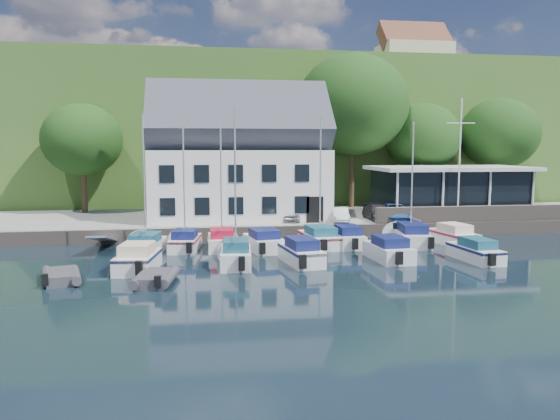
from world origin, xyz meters
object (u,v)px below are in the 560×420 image
(boat_r1_4, at_px, (320,182))
(boat_r1_0, at_px, (144,188))
(boat_r2_0, at_px, (138,257))
(boat_r2_1, at_px, (235,183))
(harbor_building, at_px, (238,164))
(club_pavilion, at_px, (449,190))
(boat_r1_7, at_px, (453,234))
(dinghy_0, at_px, (61,274))
(car_white, at_px, (340,215))
(boat_r1_3, at_px, (264,239))
(car_dgrey, at_px, (378,212))
(boat_r2_3, at_px, (388,248))
(boat_r2_4, at_px, (475,249))
(boat_r1_2, at_px, (221,184))
(boat_r1_1, at_px, (184,186))
(flagpole, at_px, (460,160))
(dinghy_1, at_px, (155,276))
(car_silver, at_px, (293,214))
(boat_r1_6, at_px, (412,177))
(boat_r1_5, at_px, (347,236))
(boat_r2_2, at_px, (301,250))
(car_blue, at_px, (395,211))

(boat_r1_4, bearing_deg, boat_r1_0, 178.55)
(boat_r2_0, bearing_deg, boat_r2_1, 12.58)
(harbor_building, bearing_deg, club_pavilion, -1.59)
(boat_r1_7, bearing_deg, dinghy_0, -173.34)
(car_white, xyz_separation_m, boat_r1_3, (-6.60, -5.62, -0.83))
(harbor_building, height_order, car_white, harbor_building)
(boat_r1_3, bearing_deg, car_dgrey, 23.36)
(boat_r2_0, xyz_separation_m, boat_r2_1, (5.40, 0.43, 3.98))
(boat_r1_4, bearing_deg, club_pavilion, 25.90)
(boat_r2_3, height_order, boat_r2_4, boat_r2_3)
(boat_r1_2, bearing_deg, boat_r1_3, -14.02)
(boat_r1_3, bearing_deg, boat_r1_7, -8.48)
(car_dgrey, distance_m, boat_r2_0, 20.77)
(boat_r1_1, relative_size, boat_r2_3, 1.51)
(car_white, bearing_deg, boat_r2_1, -122.88)
(flagpole, xyz_separation_m, boat_r2_0, (-23.46, -9.81, -4.96))
(club_pavilion, relative_size, boat_r2_0, 2.50)
(boat_r1_0, relative_size, boat_r1_7, 1.44)
(boat_r1_1, height_order, dinghy_0, boat_r1_1)
(club_pavilion, height_order, boat_r2_0, club_pavilion)
(dinghy_1, bearing_deg, boat_r2_0, 119.06)
(flagpole, height_order, boat_r1_3, flagpole)
(boat_r2_1, relative_size, dinghy_1, 2.94)
(club_pavilion, height_order, boat_r2_4, club_pavilion)
(car_silver, bearing_deg, boat_r2_1, -100.67)
(boat_r1_0, distance_m, boat_r2_1, 6.97)
(boat_r2_0, height_order, dinghy_0, boat_r2_0)
(boat_r1_6, bearing_deg, car_silver, 147.41)
(boat_r1_4, height_order, boat_r1_5, boat_r1_4)
(boat_r1_3, distance_m, boat_r2_3, 8.18)
(car_white, xyz_separation_m, boat_r2_2, (-4.95, -10.00, -0.78))
(boat_r2_1, distance_m, dinghy_1, 7.03)
(car_blue, xyz_separation_m, boat_r2_2, (-9.50, -10.27, -0.93))
(car_blue, height_order, boat_r1_4, boat_r1_4)
(boat_r1_6, xyz_separation_m, boat_r2_2, (-8.63, -4.80, -3.94))
(boat_r2_3, distance_m, dinghy_1, 13.92)
(boat_r2_1, height_order, boat_r2_4, boat_r2_1)
(harbor_building, height_order, boat_r1_3, harbor_building)
(boat_r2_1, bearing_deg, harbor_building, 89.36)
(dinghy_1, bearing_deg, boat_r1_4, 48.57)
(boat_r2_3, bearing_deg, car_blue, 64.16)
(car_dgrey, distance_m, boat_r2_1, 16.50)
(boat_r1_2, height_order, dinghy_1, boat_r1_2)
(car_silver, height_order, boat_r1_4, boat_r1_4)
(boat_r1_3, bearing_deg, harbor_building, 86.39)
(car_dgrey, bearing_deg, boat_r1_4, -135.62)
(boat_r1_1, relative_size, boat_r2_2, 1.45)
(boat_r1_7, bearing_deg, harbor_building, 137.69)
(boat_r1_0, height_order, boat_r1_5, boat_r1_0)
(boat_r1_4, distance_m, boat_r1_5, 4.10)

